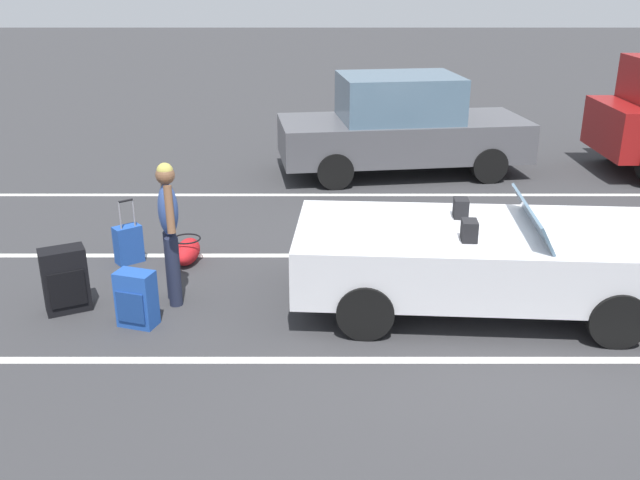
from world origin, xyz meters
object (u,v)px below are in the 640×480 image
traveler_person (170,226)px  suitcase_small_carryon (129,244)px  suitcase_large_black (66,280)px  parked_sedan_near (402,126)px  suitcase_medium_bright (137,299)px  duffel_bag (188,251)px  convertible_car (500,259)px

traveler_person → suitcase_small_carryon: bearing=108.0°
suitcase_large_black → parked_sedan_near: (4.34, 5.68, 0.52)m
suitcase_large_black → traveler_person: traveler_person is taller
suitcase_medium_bright → traveler_person: bearing=171.6°
suitcase_medium_bright → duffel_bag: (0.23, 1.73, -0.15)m
convertible_car → traveler_person: size_ratio=2.57×
suitcase_small_carryon → traveler_person: (0.82, -1.16, 0.68)m
convertible_car → suitcase_small_carryon: (-4.50, 1.29, -0.34)m
convertible_car → parked_sedan_near: (-0.50, 5.59, 0.30)m
suitcase_large_black → parked_sedan_near: 7.17m
suitcase_small_carryon → parked_sedan_near: (4.00, 4.30, 0.64)m
duffel_bag → suitcase_small_carryon: bearing=179.3°
suitcase_medium_bright → traveler_person: size_ratio=0.38×
suitcase_small_carryon → parked_sedan_near: parked_sedan_near is taller
convertible_car → traveler_person: bearing=-178.3°
suitcase_small_carryon → parked_sedan_near: 5.90m
suitcase_large_black → suitcase_medium_bright: bearing=41.4°
convertible_car → traveler_person: (-3.68, 0.14, 0.34)m
convertible_car → parked_sedan_near: parked_sedan_near is taller
convertible_car → suitcase_small_carryon: size_ratio=4.86×
suitcase_medium_bright → duffel_bag: suitcase_medium_bright is taller
parked_sedan_near → duffel_bag: bearing=-134.7°
suitcase_medium_bright → convertible_car: bearing=114.0°
suitcase_small_carryon → duffel_bag: 0.77m
duffel_bag → traveler_person: traveler_person is taller
suitcase_large_black → suitcase_small_carryon: size_ratio=0.85×
suitcase_small_carryon → parked_sedan_near: bearing=-81.4°
convertible_car → suitcase_medium_bright: size_ratio=6.85×
traveler_person → parked_sedan_near: bearing=42.5°
duffel_bag → parked_sedan_near: (3.23, 4.31, 0.73)m
convertible_car → suitcase_large_black: 4.84m
convertible_car → suitcase_medium_bright: (-3.96, -0.45, -0.28)m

